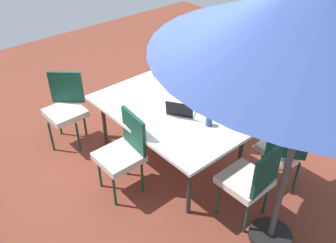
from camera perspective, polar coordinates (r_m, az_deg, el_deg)
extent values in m
cube|color=brown|center=(4.75, 0.00, -6.11)|extent=(10.00, 10.00, 0.02)
cube|color=white|center=(4.30, 0.00, 1.44)|extent=(1.93, 1.13, 0.04)
cylinder|color=#333333|center=(4.34, 11.36, -5.23)|extent=(0.05, 0.05, 0.72)
cylinder|color=#333333|center=(5.25, -2.43, 3.31)|extent=(0.05, 0.05, 0.72)
cylinder|color=#333333|center=(3.85, 3.37, -10.60)|extent=(0.05, 0.05, 0.72)
cylinder|color=#333333|center=(4.86, -10.07, -0.12)|extent=(0.05, 0.05, 0.72)
cylinder|color=#4C4C4C|center=(3.19, 19.25, -3.26)|extent=(0.06, 0.06, 2.47)
cone|color=#33478C|center=(2.71, 23.60, 14.69)|extent=(2.41, 2.41, 0.45)
cylinder|color=black|center=(4.01, 15.87, -16.95)|extent=(0.44, 0.44, 0.06)
cube|color=silver|center=(4.35, 17.73, -4.02)|extent=(0.46, 0.46, 0.08)
cube|color=#144738|center=(4.03, 18.55, -2.91)|extent=(0.37, 0.30, 0.45)
cylinder|color=#144738|center=(4.68, 19.22, -5.43)|extent=(0.03, 0.03, 0.45)
cylinder|color=#144738|center=(4.63, 14.83, -4.98)|extent=(0.03, 0.03, 0.45)
cylinder|color=#144738|center=(4.41, 19.58, -8.40)|extent=(0.03, 0.03, 0.45)
cylinder|color=#144738|center=(4.35, 14.89, -7.96)|extent=(0.03, 0.03, 0.45)
cube|color=silver|center=(3.83, 12.10, -9.13)|extent=(0.46, 0.46, 0.08)
cube|color=#144738|center=(3.58, 15.38, -7.59)|extent=(0.07, 0.44, 0.45)
cylinder|color=#144738|center=(4.19, 11.02, -9.34)|extent=(0.03, 0.03, 0.45)
cylinder|color=#144738|center=(3.97, 7.96, -12.02)|extent=(0.03, 0.03, 0.45)
cylinder|color=#144738|center=(4.07, 15.21, -11.66)|extent=(0.03, 0.03, 0.45)
cylinder|color=#144738|center=(3.85, 12.32, -14.60)|extent=(0.03, 0.03, 0.45)
cube|color=silver|center=(4.06, -7.78, -5.61)|extent=(0.46, 0.46, 0.08)
cube|color=#144738|center=(3.97, -5.43, -1.58)|extent=(0.44, 0.08, 0.45)
cylinder|color=#144738|center=(4.30, -10.78, -7.88)|extent=(0.03, 0.03, 0.45)
cylinder|color=#144738|center=(4.06, -8.49, -10.75)|extent=(0.03, 0.03, 0.45)
cylinder|color=#144738|center=(4.41, -6.59, -6.13)|extent=(0.03, 0.03, 0.45)
cylinder|color=#144738|center=(4.18, -4.10, -8.79)|extent=(0.03, 0.03, 0.45)
cube|color=silver|center=(4.91, 7.46, 2.37)|extent=(0.46, 0.46, 0.08)
cube|color=#144738|center=(4.64, 5.93, 4.24)|extent=(0.44, 0.04, 0.45)
cylinder|color=#144738|center=(5.08, 10.10, -0.28)|extent=(0.03, 0.03, 0.45)
cylinder|color=#144738|center=(5.27, 7.15, 1.42)|extent=(0.03, 0.03, 0.45)
cylinder|color=#144738|center=(4.85, 7.33, -1.88)|extent=(0.03, 0.03, 0.45)
cylinder|color=#144738|center=(5.05, 4.36, -0.04)|extent=(0.03, 0.03, 0.45)
cube|color=silver|center=(4.93, -15.98, 1.36)|extent=(0.46, 0.46, 0.08)
cube|color=#144738|center=(4.97, -15.82, 5.24)|extent=(0.33, 0.34, 0.45)
cylinder|color=#144738|center=(5.00, -18.01, -2.29)|extent=(0.03, 0.03, 0.45)
cylinder|color=#144738|center=(4.89, -14.04, -2.43)|extent=(0.03, 0.03, 0.45)
cylinder|color=#144738|center=(5.27, -16.88, 0.06)|extent=(0.03, 0.03, 0.45)
cylinder|color=#144738|center=(5.17, -13.09, -0.02)|extent=(0.03, 0.03, 0.45)
cube|color=#B7B7BC|center=(4.25, 2.12, 1.43)|extent=(0.39, 0.36, 0.02)
cube|color=black|center=(4.10, 1.76, 1.88)|extent=(0.30, 0.21, 0.20)
cylinder|color=#334C99|center=(4.04, 6.52, 0.07)|extent=(0.08, 0.08, 0.11)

